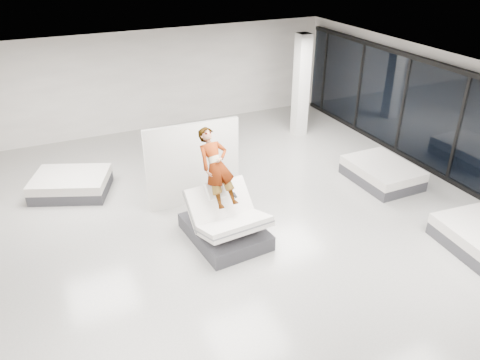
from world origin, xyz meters
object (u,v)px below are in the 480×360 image
(person, at_px, (217,182))
(flat_bed_left_far, at_px, (71,184))
(remote, at_px, (235,195))
(divider_panel, at_px, (193,164))
(flat_bed_right_far, at_px, (382,173))
(column, at_px, (301,86))
(hero_bed, at_px, (225,224))

(person, height_order, flat_bed_left_far, person)
(remote, relative_size, divider_panel, 0.06)
(remote, xyz_separation_m, divider_panel, (-0.30, 1.73, 0.00))
(person, xyz_separation_m, flat_bed_right_far, (4.79, 0.36, -0.98))
(remote, bearing_deg, column, 41.23)
(person, relative_size, divider_panel, 0.76)
(hero_bed, bearing_deg, flat_bed_right_far, 8.31)
(person, relative_size, remote, 12.17)
(flat_bed_right_far, relative_size, flat_bed_left_far, 0.86)
(person, relative_size, flat_bed_right_far, 0.91)
(hero_bed, xyz_separation_m, divider_panel, (-0.08, 1.73, 0.65))
(flat_bed_right_far, height_order, column, column)
(divider_panel, height_order, flat_bed_left_far, divider_panel)
(hero_bed, distance_m, remote, 0.68)
(hero_bed, bearing_deg, column, 45.03)
(remote, relative_size, flat_bed_right_far, 0.08)
(divider_panel, xyz_separation_m, column, (4.57, 2.77, 0.58))
(remote, xyz_separation_m, flat_bed_left_far, (-2.97, 3.46, -0.78))
(flat_bed_left_far, bearing_deg, hero_bed, -51.51)
(remote, bearing_deg, flat_bed_right_far, 3.44)
(remote, distance_m, flat_bed_left_far, 4.62)
(person, bearing_deg, divider_panel, 86.70)
(hero_bed, relative_size, remote, 14.04)
(divider_panel, relative_size, column, 0.70)
(remote, distance_m, divider_panel, 1.75)
(person, relative_size, column, 0.53)
(divider_panel, xyz_separation_m, flat_bed_right_far, (4.84, -1.03, -0.77))
(person, distance_m, flat_bed_right_far, 4.91)
(person, bearing_deg, flat_bed_left_far, 125.78)
(remote, relative_size, flat_bed_left_far, 0.06)
(person, bearing_deg, hero_bed, -90.00)
(divider_panel, distance_m, column, 5.38)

